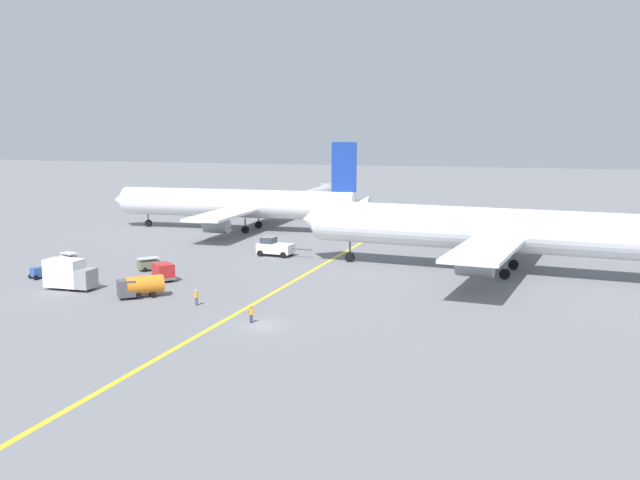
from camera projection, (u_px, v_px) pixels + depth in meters
name	position (u px, v px, depth m)	size (l,w,h in m)	color
ground_plane	(262.00, 325.00, 68.31)	(600.00, 600.00, 0.00)	slate
taxiway_stripe	(262.00, 299.00, 78.95)	(0.50, 120.00, 0.01)	yellow
airliner_at_gate_left	(238.00, 204.00, 132.13)	(49.98, 40.97, 16.13)	white
airliner_being_pushed	(488.00, 230.00, 92.79)	(51.98, 42.03, 17.40)	white
pushback_tug	(275.00, 247.00, 105.69)	(8.49, 3.33, 3.03)	white
gse_gpu_cart_small	(39.00, 272.00, 89.75)	(2.36, 2.59, 1.90)	#2D5199
gse_catering_truck_tall	(69.00, 274.00, 83.49)	(5.85, 2.43, 3.50)	gray
gse_baggage_cart_near_cluster	(70.00, 259.00, 98.52)	(3.13, 2.52, 1.71)	silver
gse_baggage_cart_trailing	(149.00, 264.00, 94.72)	(2.96, 3.11, 1.71)	#666B4C
gse_container_dolly_flat	(163.00, 271.00, 88.22)	(3.86, 3.75, 2.15)	slate
gse_fuel_bowser_stubby	(140.00, 286.00, 79.43)	(4.91, 4.66, 2.40)	orange
ground_crew_marshaller_foreground	(196.00, 297.00, 75.92)	(0.36, 0.36, 1.73)	#4C4C51
ground_crew_ramp_agent_by_cones	(251.00, 314.00, 69.10)	(0.36, 0.49, 1.63)	#2D3351
jet_bridge	(321.00, 194.00, 158.55)	(4.37, 18.87, 6.13)	#B7B7BC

